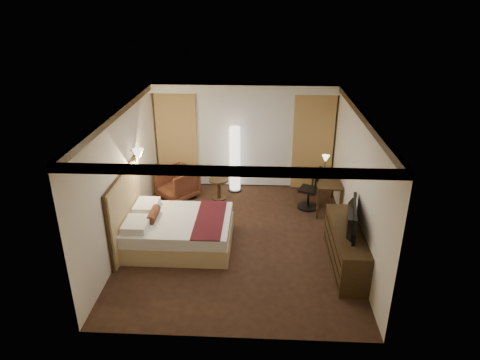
{
  "coord_description": "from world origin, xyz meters",
  "views": [
    {
      "loc": [
        0.41,
        -7.56,
        4.67
      ],
      "look_at": [
        0.0,
        0.4,
        1.15
      ],
      "focal_mm": 32.0,
      "sensor_mm": 36.0,
      "label": 1
    }
  ],
  "objects_px": {
    "armchair": "(177,182)",
    "office_chair": "(309,188)",
    "desk": "(326,193)",
    "television": "(348,213)",
    "floor_lamp": "(235,159)",
    "dresser": "(346,247)",
    "bed": "(180,231)",
    "side_table": "(219,189)"
  },
  "relations": [
    {
      "from": "armchair",
      "to": "office_chair",
      "type": "relative_size",
      "value": 0.81
    },
    {
      "from": "bed",
      "to": "side_table",
      "type": "height_order",
      "value": "bed"
    },
    {
      "from": "armchair",
      "to": "television",
      "type": "distance_m",
      "value": 4.51
    },
    {
      "from": "side_table",
      "to": "office_chair",
      "type": "relative_size",
      "value": 0.51
    },
    {
      "from": "floor_lamp",
      "to": "desk",
      "type": "relative_size",
      "value": 1.39
    },
    {
      "from": "desk",
      "to": "dresser",
      "type": "relative_size",
      "value": 0.62
    },
    {
      "from": "office_chair",
      "to": "television",
      "type": "relative_size",
      "value": 0.9
    },
    {
      "from": "dresser",
      "to": "television",
      "type": "height_order",
      "value": "television"
    },
    {
      "from": "floor_lamp",
      "to": "office_chair",
      "type": "bearing_deg",
      "value": -26.42
    },
    {
      "from": "armchair",
      "to": "dresser",
      "type": "relative_size",
      "value": 0.42
    },
    {
      "from": "bed",
      "to": "dresser",
      "type": "bearing_deg",
      "value": -9.57
    },
    {
      "from": "desk",
      "to": "office_chair",
      "type": "xyz_separation_m",
      "value": [
        -0.41,
        -0.05,
        0.14
      ]
    },
    {
      "from": "bed",
      "to": "side_table",
      "type": "bearing_deg",
      "value": 74.71
    },
    {
      "from": "armchair",
      "to": "television",
      "type": "relative_size",
      "value": 0.73
    },
    {
      "from": "dresser",
      "to": "floor_lamp",
      "type": "bearing_deg",
      "value": 125.22
    },
    {
      "from": "desk",
      "to": "television",
      "type": "height_order",
      "value": "television"
    },
    {
      "from": "side_table",
      "to": "floor_lamp",
      "type": "relative_size",
      "value": 0.31
    },
    {
      "from": "dresser",
      "to": "television",
      "type": "xyz_separation_m",
      "value": [
        -0.03,
        0.0,
        0.71
      ]
    },
    {
      "from": "television",
      "to": "side_table",
      "type": "bearing_deg",
      "value": 54.26
    },
    {
      "from": "dresser",
      "to": "television",
      "type": "distance_m",
      "value": 0.71
    },
    {
      "from": "armchair",
      "to": "office_chair",
      "type": "bearing_deg",
      "value": 34.24
    },
    {
      "from": "armchair",
      "to": "dresser",
      "type": "bearing_deg",
      "value": 4.74
    },
    {
      "from": "dresser",
      "to": "armchair",
      "type": "bearing_deg",
      "value": 143.6
    },
    {
      "from": "floor_lamp",
      "to": "office_chair",
      "type": "distance_m",
      "value": 2.01
    },
    {
      "from": "desk",
      "to": "armchair",
      "type": "bearing_deg",
      "value": 174.68
    },
    {
      "from": "side_table",
      "to": "floor_lamp",
      "type": "bearing_deg",
      "value": 54.43
    },
    {
      "from": "floor_lamp",
      "to": "television",
      "type": "xyz_separation_m",
      "value": [
        2.2,
        -3.16,
        0.24
      ]
    },
    {
      "from": "side_table",
      "to": "office_chair",
      "type": "height_order",
      "value": "office_chair"
    },
    {
      "from": "floor_lamp",
      "to": "dresser",
      "type": "height_order",
      "value": "floor_lamp"
    },
    {
      "from": "floor_lamp",
      "to": "television",
      "type": "bearing_deg",
      "value": -55.15
    },
    {
      "from": "desk",
      "to": "office_chair",
      "type": "height_order",
      "value": "office_chair"
    },
    {
      "from": "bed",
      "to": "desk",
      "type": "xyz_separation_m",
      "value": [
        3.12,
        1.79,
        0.08
      ]
    },
    {
      "from": "armchair",
      "to": "floor_lamp",
      "type": "xyz_separation_m",
      "value": [
        1.38,
        0.5,
        0.43
      ]
    },
    {
      "from": "armchair",
      "to": "floor_lamp",
      "type": "distance_m",
      "value": 1.53
    },
    {
      "from": "bed",
      "to": "dresser",
      "type": "xyz_separation_m",
      "value": [
        3.17,
        -0.53,
        0.08
      ]
    },
    {
      "from": "office_chair",
      "to": "dresser",
      "type": "xyz_separation_m",
      "value": [
        0.46,
        -2.28,
        -0.13
      ]
    },
    {
      "from": "office_chair",
      "to": "television",
      "type": "distance_m",
      "value": 2.39
    },
    {
      "from": "armchair",
      "to": "desk",
      "type": "xyz_separation_m",
      "value": [
        3.55,
        -0.33,
        -0.04
      ]
    },
    {
      "from": "bed",
      "to": "office_chair",
      "type": "bearing_deg",
      "value": 32.71
    },
    {
      "from": "floor_lamp",
      "to": "dresser",
      "type": "distance_m",
      "value": 3.89
    },
    {
      "from": "side_table",
      "to": "dresser",
      "type": "bearing_deg",
      "value": -45.66
    },
    {
      "from": "bed",
      "to": "desk",
      "type": "distance_m",
      "value": 3.6
    }
  ]
}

